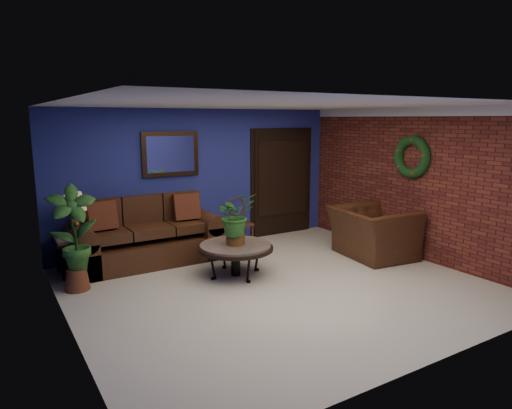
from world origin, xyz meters
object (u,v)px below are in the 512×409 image
table_lamp (74,209)px  side_chair (239,219)px  sofa (146,240)px  end_table (77,245)px  coffee_table (235,248)px  armchair (372,233)px

table_lamp → side_chair: (2.85, 0.07, -0.49)m
sofa → end_table: (-1.08, -0.04, 0.09)m
coffee_table → side_chair: bearing=58.9°
armchair → end_table: bearing=76.1°
sofa → armchair: size_ratio=1.86×
table_lamp → end_table: bearing=135.0°
coffee_table → armchair: armchair is taller
table_lamp → sofa: bearing=2.1°
sofa → end_table: bearing=-177.9°
sofa → end_table: sofa is taller
end_table → side_chair: bearing=1.3°
end_table → armchair: (4.45, -1.72, -0.03)m
table_lamp → side_chair: size_ratio=0.71×
end_table → table_lamp: 0.55m
side_chair → armchair: (1.60, -1.79, -0.09)m
end_table → sofa: bearing=2.1°
table_lamp → coffee_table: bearing=-34.0°
table_lamp → side_chair: 2.90m
coffee_table → table_lamp: size_ratio=1.75×
coffee_table → table_lamp: bearing=146.0°
end_table → side_chair: side_chair is taller
coffee_table → side_chair: (0.85, 1.42, 0.08)m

